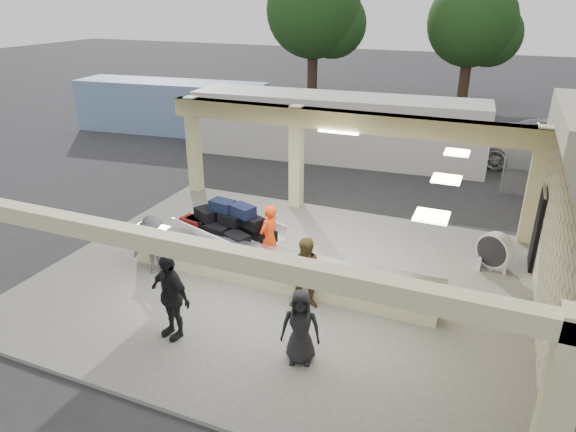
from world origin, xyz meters
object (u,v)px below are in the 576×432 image
at_px(container_white, 335,127).
at_px(luggage_cart, 229,228).
at_px(baggage_handler, 269,238).
at_px(passenger_c, 154,245).
at_px(drum_fan, 495,250).
at_px(car_dark, 551,138).
at_px(car_white_a, 553,152).
at_px(baggage_counter, 273,270).
at_px(passenger_d, 301,327).
at_px(container_blue, 172,107).
at_px(passenger_b, 170,296).
at_px(passenger_a, 308,274).

bearing_deg(container_white, luggage_cart, -92.03).
xyz_separation_m(baggage_handler, passenger_c, (-2.69, -1.30, -0.11)).
height_order(drum_fan, car_dark, car_dark).
bearing_deg(car_white_a, baggage_counter, 160.42).
xyz_separation_m(baggage_handler, car_dark, (7.39, 15.10, -0.29)).
height_order(luggage_cart, passenger_d, luggage_cart).
distance_m(luggage_cart, car_white_a, 14.95).
bearing_deg(passenger_d, container_blue, 116.59).
bearing_deg(car_dark, passenger_b, 171.35).
relative_size(car_white_a, container_white, 0.44).
bearing_deg(passenger_d, baggage_counter, 110.10).
height_order(baggage_counter, passenger_a, passenger_a).
height_order(drum_fan, passenger_b, passenger_b).
xyz_separation_m(luggage_cart, passenger_c, (-1.37, -1.52, -0.08)).
height_order(luggage_cart, passenger_a, passenger_a).
xyz_separation_m(passenger_b, car_white_a, (8.02, 15.85, -0.26)).
xyz_separation_m(baggage_counter, passenger_c, (-3.17, -0.50, 0.31)).
bearing_deg(drum_fan, luggage_cart, -132.80).
distance_m(baggage_handler, passenger_b, 3.49).
xyz_separation_m(car_white_a, container_blue, (-18.46, -0.52, 0.52)).
bearing_deg(car_white_a, passenger_b, 160.91).
bearing_deg(container_white, passenger_a, -78.76).
distance_m(passenger_c, container_white, 11.99).
bearing_deg(baggage_counter, container_white, 100.44).
height_order(baggage_counter, passenger_b, passenger_b).
bearing_deg(passenger_b, car_white_a, 79.18).
relative_size(drum_fan, passenger_a, 0.60).
height_order(passenger_a, passenger_b, passenger_b).
relative_size(drum_fan, car_dark, 0.24).
distance_m(drum_fan, passenger_d, 6.37).
distance_m(passenger_b, car_dark, 20.21).
distance_m(drum_fan, car_white_a, 10.34).
height_order(car_dark, container_white, container_white).
bearing_deg(passenger_b, passenger_a, 59.01).
relative_size(luggage_cart, drum_fan, 3.06).
height_order(passenger_d, car_dark, passenger_d).
xyz_separation_m(drum_fan, passenger_b, (-6.18, -5.68, 0.41)).
distance_m(passenger_a, passenger_b, 3.10).
relative_size(luggage_cart, container_white, 0.25).
distance_m(passenger_b, container_blue, 18.55).
height_order(baggage_handler, passenger_d, baggage_handler).
bearing_deg(baggage_handler, container_blue, -123.49).
distance_m(baggage_counter, baggage_handler, 1.03).
bearing_deg(container_white, baggage_handler, -85.06).
bearing_deg(drum_fan, container_white, 160.85).
distance_m(passenger_a, passenger_d, 1.93).
xyz_separation_m(luggage_cart, passenger_a, (2.88, -1.52, -0.00)).
bearing_deg(passenger_b, container_white, 109.78).
relative_size(passenger_a, passenger_b, 0.91).
bearing_deg(baggage_counter, passenger_a, -24.64).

